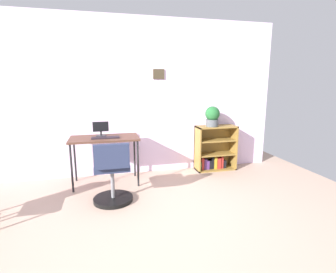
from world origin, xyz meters
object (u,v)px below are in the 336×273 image
Objects in this scene: keyboard at (106,138)px; potted_plant_on_shelf at (212,116)px; desk at (105,141)px; monitor at (101,129)px; bookshelf_low at (214,150)px; office_chair at (112,176)px.

potted_plant_on_shelf is at bearing 8.76° from keyboard.
keyboard reaches higher than desk.
potted_plant_on_shelf is at bearing 3.25° from monitor.
bookshelf_low is at bearing 7.73° from desk.
monitor reaches higher than desk.
monitor is at bearing -176.75° from potted_plant_on_shelf.
desk is at bearing 96.32° from office_chair.
keyboard is 1.97m from bookshelf_low.
potted_plant_on_shelf is (1.89, 0.11, 0.13)m from monitor.
monitor is 0.95m from office_chair.
monitor is 0.58× the size of keyboard.
bookshelf_low is (1.90, 0.33, -0.39)m from keyboard.
monitor is (-0.05, 0.10, 0.18)m from desk.
potted_plant_on_shelf reaches higher than monitor.
office_chair is at bearing -84.42° from keyboard.
potted_plant_on_shelf reaches higher than office_chair.
bookshelf_low is at bearing 9.96° from keyboard.
desk is 1.28× the size of bookshelf_low.
potted_plant_on_shelf is (1.82, 0.28, 0.24)m from keyboard.
bookshelf_low is 0.64m from potted_plant_on_shelf.
keyboard is at bearing -170.04° from bookshelf_low.
monitor reaches higher than keyboard.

